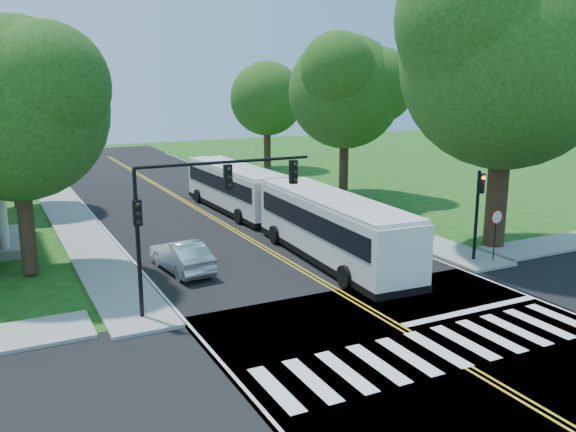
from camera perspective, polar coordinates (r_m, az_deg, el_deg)
ground at (r=21.81m, az=12.89°, el=-11.56°), size 140.00×140.00×0.00m
road at (r=36.67m, az=-5.21°, el=-1.25°), size 14.00×96.00×0.01m
cross_road at (r=21.81m, az=12.89°, el=-11.55°), size 60.00×12.00×0.01m
center_line at (r=40.32m, az=-7.31°, el=-0.00°), size 0.36×70.00×0.01m
edge_line_w at (r=38.67m, az=-16.85°, el=-1.01°), size 0.12×70.00×0.01m
edge_line_e at (r=42.99m, az=1.25°, el=0.90°), size 0.12×70.00×0.01m
crosswalk at (r=21.46m, az=13.76°, el=-11.98°), size 12.60×3.00×0.01m
stop_bar at (r=25.09m, az=16.80°, el=-8.46°), size 6.60×0.40×0.01m
sidewalk_nw at (r=41.35m, az=-19.63°, el=-0.24°), size 2.60×40.00×0.15m
sidewalk_ne at (r=46.26m, az=1.15°, el=1.83°), size 2.60×40.00×0.15m
tree_ne_big at (r=33.31m, az=19.82°, el=13.35°), size 10.80×10.80×14.91m
tree_west_near at (r=29.20m, az=-24.16°, el=9.05°), size 8.00×8.00×11.40m
tree_west_far at (r=45.21m, az=-24.57°, el=9.28°), size 7.60×7.60×10.67m
tree_east_mid at (r=46.16m, az=5.38°, el=11.49°), size 8.40×8.40×11.93m
tree_east_far at (r=60.76m, az=-1.99°, el=10.90°), size 7.20×7.20×10.34m
signal_nw at (r=23.14m, az=-8.33°, el=1.45°), size 7.15×0.46×5.66m
signal_ne at (r=30.79m, az=17.38°, el=1.14°), size 0.30×0.46×4.40m
stop_sign at (r=31.22m, az=18.91°, el=-0.57°), size 0.76×0.08×2.53m
bus_lead at (r=29.97m, az=4.18°, el=-1.04°), size 3.52×12.66×3.24m
bus_follow at (r=41.45m, az=-4.97°, el=2.71°), size 3.09×12.01×3.09m
hatchback at (r=28.92m, az=-9.93°, el=-3.72°), size 2.01×4.62×1.48m
suv at (r=32.74m, az=8.37°, el=-1.73°), size 2.44×5.24×1.45m
dark_sedan at (r=35.37m, az=5.17°, el=-0.70°), size 2.27×4.59×1.28m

